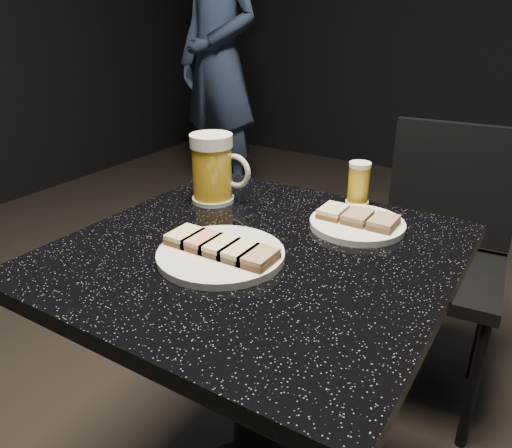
% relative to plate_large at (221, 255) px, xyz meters
% --- Properties ---
extents(plate_large, '(0.23, 0.23, 0.01)m').
position_rel_plate_large_xyz_m(plate_large, '(0.00, 0.00, 0.00)').
color(plate_large, white).
rests_on(plate_large, table).
extents(plate_small, '(0.19, 0.19, 0.01)m').
position_rel_plate_large_xyz_m(plate_small, '(0.16, 0.26, 0.00)').
color(plate_small, white).
rests_on(plate_small, table).
extents(patron, '(0.70, 0.55, 1.70)m').
position_rel_plate_large_xyz_m(patron, '(-1.36, 1.86, 0.09)').
color(patron, navy).
rests_on(patron, floor).
extents(table, '(0.70, 0.70, 0.75)m').
position_rel_plate_large_xyz_m(table, '(0.03, 0.07, -0.25)').
color(table, black).
rests_on(table, floor).
extents(beer_mug, '(0.14, 0.10, 0.16)m').
position_rel_plate_large_xyz_m(beer_mug, '(-0.18, 0.22, 0.07)').
color(beer_mug, silver).
rests_on(beer_mug, table).
extents(beer_tumbler, '(0.05, 0.05, 0.10)m').
position_rel_plate_large_xyz_m(beer_tumbler, '(0.11, 0.39, 0.04)').
color(beer_tumbler, silver).
rests_on(beer_tumbler, table).
extents(chair, '(0.41, 0.41, 0.86)m').
position_rel_plate_large_xyz_m(chair, '(0.24, 0.78, -0.26)').
color(chair, black).
rests_on(chair, floor).
extents(canapes_on_plate_large, '(0.21, 0.07, 0.02)m').
position_rel_plate_large_xyz_m(canapes_on_plate_large, '(-0.00, 0.00, 0.02)').
color(canapes_on_plate_large, '#4C3521').
rests_on(canapes_on_plate_large, plate_large).
extents(canapes_on_plate_small, '(0.16, 0.07, 0.02)m').
position_rel_plate_large_xyz_m(canapes_on_plate_small, '(0.16, 0.26, 0.02)').
color(canapes_on_plate_small, '#4C3521').
rests_on(canapes_on_plate_small, plate_small).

